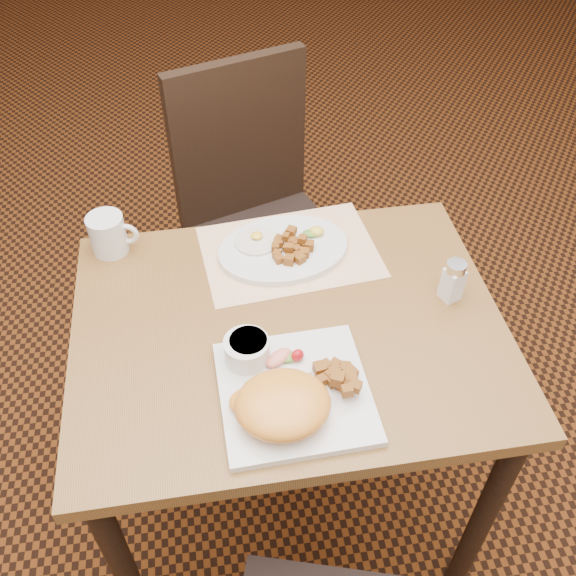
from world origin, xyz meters
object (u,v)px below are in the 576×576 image
at_px(table, 289,357).
at_px(coffee_mug, 109,234).
at_px(plate_oval, 283,249).
at_px(salt_shaker, 453,280).
at_px(chair_far, 258,210).
at_px(plate_square, 295,392).

distance_m(table, coffee_mug, 0.50).
bearing_deg(plate_oval, salt_shaker, -30.81).
xyz_separation_m(plate_oval, salt_shaker, (0.33, -0.20, 0.04)).
xyz_separation_m(chair_far, plate_oval, (0.01, -0.43, 0.22)).
distance_m(plate_square, plate_oval, 0.40).
bearing_deg(plate_oval, coffee_mug, 169.34).
bearing_deg(chair_far, coffee_mug, 25.12).
bearing_deg(chair_far, table, 70.93).
relative_size(chair_far, coffee_mug, 8.44).
distance_m(table, plate_oval, 0.25).
distance_m(plate_oval, salt_shaker, 0.39).
bearing_deg(table, chair_far, 89.18).
relative_size(table, plate_oval, 2.96).
distance_m(chair_far, salt_shaker, 0.77).
xyz_separation_m(plate_square, salt_shaker, (0.37, 0.20, 0.04)).
relative_size(plate_oval, coffee_mug, 2.65).
bearing_deg(plate_oval, chair_far, 91.72).
relative_size(table, plate_square, 3.21).
relative_size(plate_square, plate_oval, 0.92).
bearing_deg(salt_shaker, chair_far, 118.72).
bearing_deg(salt_shaker, plate_oval, 149.19).
bearing_deg(coffee_mug, table, -38.64).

